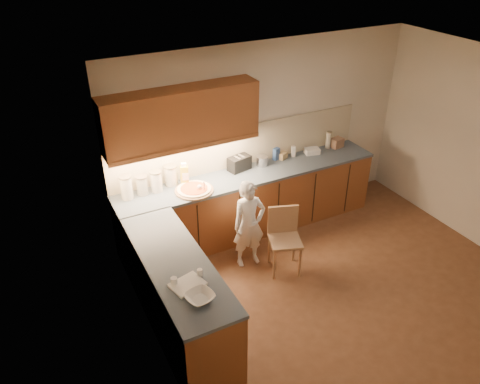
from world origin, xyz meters
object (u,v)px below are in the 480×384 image
Objects in this scene: oil_jug at (184,175)px; wooden_chair at (284,235)px; pizza_on_board at (194,190)px; child at (249,224)px; toaster at (239,163)px.

wooden_chair is at bearing -50.05° from oil_jug.
pizza_on_board is 0.42× the size of child.
toaster is (-0.07, 1.09, 0.53)m from wooden_chair.
child is 3.86× the size of oil_jug.
wooden_chair is at bearing -44.67° from pizza_on_board.
child is 0.97m from toaster.
child reaches higher than pizza_on_board.
pizza_on_board is at bearing 135.66° from child.
toaster is (0.78, 0.26, 0.08)m from pizza_on_board.
pizza_on_board is 0.82m from child.
toaster is at bearing 2.62° from oil_jug.
child is at bearing -48.64° from pizza_on_board.
pizza_on_board is at bearing -79.62° from oil_jug.
pizza_on_board is at bearing 154.71° from wooden_chair.
oil_jug is 0.91× the size of toaster.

